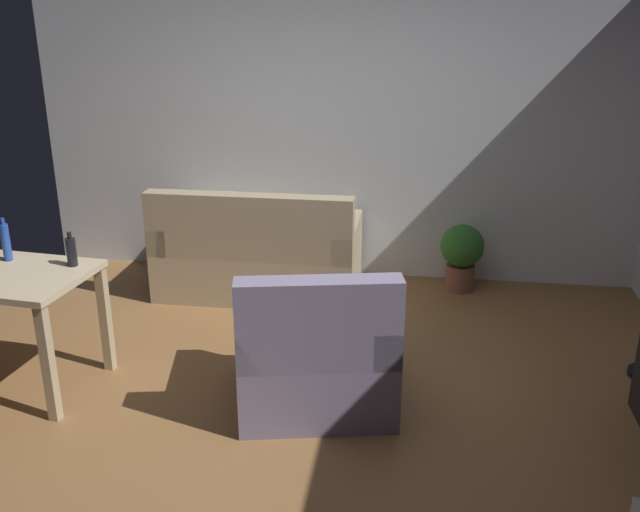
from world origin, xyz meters
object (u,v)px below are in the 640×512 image
(bottle_blue, at_px, (6,242))
(bottle_dark, at_px, (71,251))
(potted_plant, at_px, (462,253))
(armchair, at_px, (316,356))
(couch, at_px, (258,258))

(bottle_blue, bearing_deg, bottle_dark, -3.96)
(potted_plant, xyz_separation_m, bottle_dark, (-2.47, -1.82, 0.52))
(armchair, bearing_deg, bottle_blue, -16.46)
(couch, height_order, bottle_blue, bottle_blue)
(potted_plant, bearing_deg, bottle_blue, -148.48)
(potted_plant, bearing_deg, bottle_dark, -143.62)
(potted_plant, xyz_separation_m, bottle_blue, (-2.92, -1.79, 0.55))
(bottle_blue, relative_size, bottle_dark, 1.28)
(bottle_dark, bearing_deg, bottle_blue, 176.04)
(couch, distance_m, bottle_dark, 1.80)
(armchair, xyz_separation_m, bottle_dark, (-1.54, 0.13, 0.53))
(bottle_blue, bearing_deg, armchair, -4.61)
(potted_plant, bearing_deg, armchair, -115.61)
(bottle_blue, bearing_deg, potted_plant, 31.52)
(potted_plant, relative_size, bottle_blue, 2.05)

